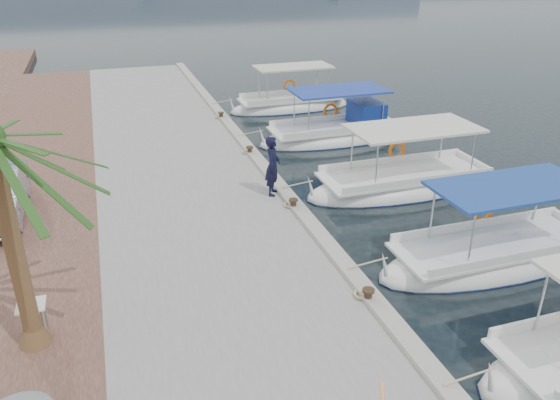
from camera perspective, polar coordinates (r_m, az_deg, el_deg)
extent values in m
plane|color=black|center=(15.61, 4.43, -4.71)|extent=(400.00, 400.00, 0.00)
cube|color=gray|center=(19.15, -9.64, 1.66)|extent=(6.00, 40.00, 0.50)
cube|color=#A39D91|center=(19.57, -1.65, 3.51)|extent=(0.44, 40.00, 0.12)
cube|color=brown|center=(19.19, -24.50, -0.31)|extent=(4.00, 40.00, 0.50)
ellipsoid|color=white|center=(15.81, 21.43, -5.92)|extent=(6.86, 2.22, 1.30)
ellipsoid|color=navy|center=(15.82, 21.42, -5.98)|extent=(6.89, 2.27, 0.22)
cube|color=white|center=(15.58, 21.72, -4.33)|extent=(5.62, 1.91, 0.08)
cube|color=#1E4296|center=(15.01, 23.20, 1.27)|extent=(4.11, 2.04, 0.08)
cylinder|color=silver|center=(13.75, 19.34, -4.12)|extent=(0.05, 0.05, 1.60)
torus|color=orange|center=(16.27, 20.53, -1.08)|extent=(0.68, 0.12, 0.68)
ellipsoid|color=white|center=(19.60, 12.76, 1.30)|extent=(7.22, 2.45, 1.30)
ellipsoid|color=navy|center=(19.61, 12.75, 1.24)|extent=(7.26, 2.50, 0.22)
cube|color=white|center=(19.41, 12.90, 2.65)|extent=(5.92, 2.11, 0.08)
cube|color=silver|center=(18.96, 13.84, 7.30)|extent=(4.33, 2.26, 0.08)
cylinder|color=silver|center=(17.61, 10.06, 3.39)|extent=(0.05, 0.05, 1.60)
torus|color=orange|center=(20.33, 12.11, 5.11)|extent=(0.68, 0.12, 0.68)
ellipsoid|color=white|center=(24.20, 5.59, 6.38)|extent=(6.77, 2.36, 1.30)
ellipsoid|color=navy|center=(24.21, 5.58, 6.33)|extent=(6.80, 2.41, 0.22)
cube|color=white|center=(24.05, 5.64, 7.50)|extent=(5.55, 2.03, 0.08)
cube|color=#213BA7|center=(23.68, 6.19, 11.32)|extent=(4.06, 2.17, 0.08)
cylinder|color=silver|center=(22.48, 3.02, 8.48)|extent=(0.05, 0.05, 1.60)
torus|color=orange|center=(25.02, 5.29, 9.28)|extent=(0.68, 0.12, 0.68)
cube|color=navy|center=(24.53, 9.00, 9.01)|extent=(1.20, 1.65, 1.00)
ellipsoid|color=white|center=(28.89, 1.05, 9.56)|extent=(6.43, 2.03, 1.30)
ellipsoid|color=navy|center=(28.90, 1.05, 9.52)|extent=(6.46, 2.07, 0.22)
cube|color=white|center=(28.76, 1.06, 10.52)|extent=(5.27, 1.74, 0.08)
cube|color=silver|center=(28.45, 1.40, 13.74)|extent=(3.86, 1.87, 0.08)
cylinder|color=silver|center=(27.43, -1.31, 11.53)|extent=(0.05, 0.05, 1.60)
torus|color=orange|center=(29.64, 1.00, 11.85)|extent=(0.68, 0.12, 0.68)
cylinder|color=black|center=(12.47, 9.18, -9.88)|extent=(0.18, 0.18, 0.30)
cylinder|color=black|center=(12.38, 9.23, -9.31)|extent=(0.28, 0.28, 0.05)
cylinder|color=black|center=(16.44, 1.40, -0.48)|extent=(0.18, 0.18, 0.30)
cylinder|color=black|center=(16.37, 1.41, -0.01)|extent=(0.28, 0.28, 0.05)
cylinder|color=black|center=(20.86, -3.18, 5.13)|extent=(0.18, 0.18, 0.30)
cylinder|color=black|center=(20.81, -3.19, 5.52)|extent=(0.28, 0.28, 0.05)
cylinder|color=black|center=(25.49, -6.18, 8.72)|extent=(0.18, 0.18, 0.30)
cylinder|color=black|center=(25.45, -6.19, 9.04)|extent=(0.28, 0.28, 0.05)
cone|color=#EAA566|center=(9.09, 10.70, -19.84)|extent=(0.32, 0.57, 0.23)
imported|color=black|center=(17.15, -0.77, 3.59)|extent=(0.73, 0.84, 1.92)
cylinder|color=brown|center=(11.20, -26.00, -4.74)|extent=(0.34, 0.34, 4.26)
cone|color=brown|center=(12.21, -24.27, -12.76)|extent=(0.64, 0.64, 0.36)
cylinder|color=silver|center=(12.20, -25.30, -12.01)|extent=(0.06, 0.06, 0.70)
cylinder|color=silver|center=(12.14, -23.41, -11.82)|extent=(0.06, 0.06, 0.70)
cylinder|color=silver|center=(12.53, -25.14, -10.94)|extent=(0.06, 0.06, 0.70)
cylinder|color=silver|center=(12.47, -23.30, -10.75)|extent=(0.06, 0.06, 0.70)
cube|color=white|center=(12.13, -24.59, -9.97)|extent=(0.55, 0.55, 0.03)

